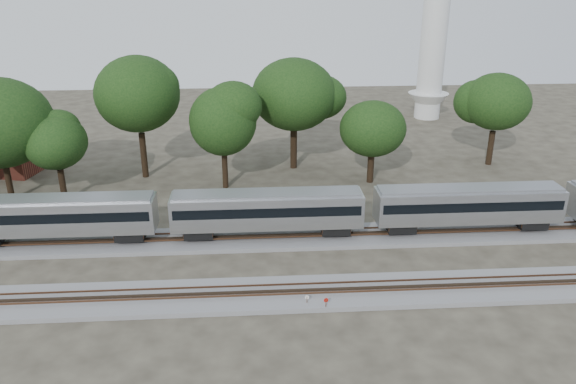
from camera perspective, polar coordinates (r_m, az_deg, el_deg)
name	(u,v)px	position (r m, az deg, el deg)	size (l,w,h in m)	color
ground	(238,273)	(48.89, -5.11, -8.15)	(160.00, 160.00, 0.00)	#383328
track_far	(239,239)	(54.08, -5.01, -4.79)	(160.00, 5.00, 0.73)	slate
track_near	(237,296)	(45.36, -5.20, -10.45)	(160.00, 5.00, 0.73)	slate
train	(269,209)	(52.77, -1.97, -1.72)	(93.18, 3.22, 4.74)	#B7BABF
switch_stand_red	(326,303)	(43.46, 3.88, -11.17)	(0.36, 0.11, 1.14)	#512D19
switch_stand_white	(307,300)	(43.89, 1.94, -10.87)	(0.33, 0.08, 1.04)	#512D19
switch_lever	(300,304)	(44.29, 1.28, -11.31)	(0.50, 0.30, 0.30)	#512D19
brick_building	(1,151)	(80.94, -27.12, 3.72)	(11.66, 9.37, 4.95)	brown
tree_2	(56,142)	(65.78, -22.52, 4.67)	(6.94, 6.94, 9.79)	black
tree_3	(138,94)	(69.80, -15.03, 9.60)	(10.63, 10.63, 14.99)	black
tree_4	(223,122)	(64.85, -6.63, 7.12)	(8.20, 8.20, 11.56)	black
tree_5	(294,94)	(71.02, 0.60, 9.90)	(9.85, 9.85, 13.88)	black
tree_6	(373,129)	(67.31, 8.61, 6.35)	(6.81, 6.81, 9.60)	black
tree_7	(497,102)	(77.33, 20.45, 8.59)	(8.59, 8.59, 12.11)	black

